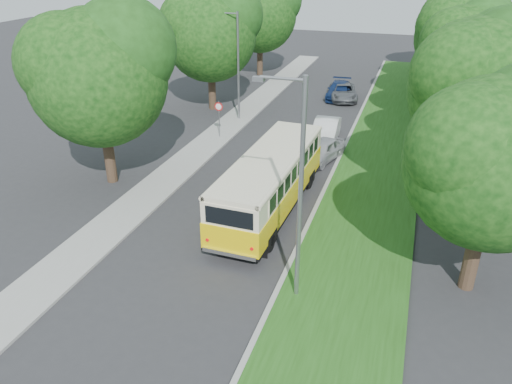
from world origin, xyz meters
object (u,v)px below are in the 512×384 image
(car_grey, at_px, (343,92))
(vintage_bus, at_px, (270,184))
(lamppost_far, at_px, (237,63))
(car_blue, at_px, (339,90))
(lamppost_near, at_px, (298,187))
(car_white, at_px, (326,131))
(car_silver, at_px, (322,150))

(car_grey, bearing_deg, vintage_bus, -103.64)
(lamppost_far, xyz_separation_m, car_blue, (5.98, 8.11, -3.46))
(lamppost_near, xyz_separation_m, car_white, (-2.00, 16.09, -3.65))
(lamppost_near, bearing_deg, car_grey, 95.47)
(lamppost_far, relative_size, vintage_bus, 0.76)
(lamppost_near, height_order, vintage_bus, lamppost_near)
(car_white, height_order, car_grey, car_white)
(lamppost_near, distance_m, lamppost_far, 20.53)
(lamppost_near, height_order, car_white, lamppost_near)
(car_blue, relative_size, car_grey, 0.99)
(lamppost_far, height_order, car_blue, lamppost_far)
(lamppost_far, xyz_separation_m, vintage_bus, (6.24, -12.65, -2.65))
(vintage_bus, distance_m, car_blue, 20.78)
(lamppost_near, xyz_separation_m, vintage_bus, (-2.67, 5.85, -2.90))
(car_grey, bearing_deg, lamppost_near, -97.74)
(vintage_bus, height_order, car_silver, vintage_bus)
(car_silver, height_order, car_white, car_white)
(lamppost_far, distance_m, car_white, 8.07)
(car_white, distance_m, car_blue, 10.56)
(lamppost_near, distance_m, car_grey, 26.66)
(lamppost_far, xyz_separation_m, car_silver, (7.33, -5.69, -3.47))
(lamppost_near, distance_m, car_blue, 27.03)
(vintage_bus, distance_m, car_white, 10.29)
(vintage_bus, bearing_deg, car_grey, 91.55)
(lamppost_far, height_order, car_silver, lamppost_far)
(lamppost_near, bearing_deg, vintage_bus, 114.51)
(lamppost_far, height_order, vintage_bus, lamppost_far)
(car_blue, height_order, car_grey, car_blue)
(lamppost_near, distance_m, car_white, 16.62)
(car_silver, bearing_deg, car_blue, 112.28)
(vintage_bus, bearing_deg, car_blue, 92.70)
(lamppost_near, height_order, lamppost_far, lamppost_near)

